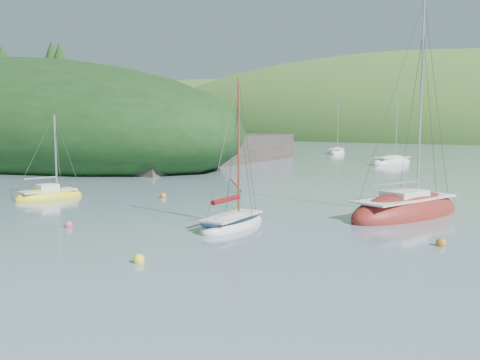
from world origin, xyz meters
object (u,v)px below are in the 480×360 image
Objects in this scene: distant_sloop_c at (337,153)px; daysailer_white at (233,223)px; sloop_red at (406,212)px; sailboat_yellow at (49,196)px; distant_sloop_a at (391,163)px.

daysailer_white is at bearing -86.19° from distant_sloop_c.
sloop_red is 23.60m from sailboat_yellow.
distant_sloop_a is (-15.88, 35.39, -0.06)m from sloop_red.
distant_sloop_c is (-10.51, 60.24, 0.01)m from sailboat_yellow.
sloop_red is at bearing 29.53° from sailboat_yellow.
daysailer_white reaches higher than sailboat_yellow.
sloop_red is 60.90m from distant_sloop_c.
daysailer_white is 0.61× the size of sloop_red.
sloop_red is at bearing -78.06° from distant_sloop_c.
distant_sloop_a is at bearing 127.11° from sloop_red.
sloop_red reaches higher than sailboat_yellow.
distant_sloop_c is at bearing 135.14° from sloop_red.
daysailer_white is 65.73m from distant_sloop_c.
distant_sloop_c is at bearing 107.80° from sailboat_yellow.
sloop_red is 38.79m from distant_sloop_a.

